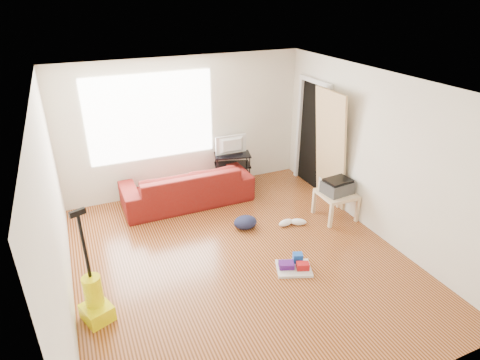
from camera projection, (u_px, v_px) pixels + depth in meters
name	position (u px, v px, depth m)	size (l,w,h in m)	color
room	(240.00, 176.00, 5.39)	(4.51, 5.01, 2.51)	#512307
sofa	(188.00, 202.00, 7.33)	(2.29, 0.89, 0.67)	#5A1512
tv_stand	(232.00, 170.00, 7.76)	(0.75, 0.54, 0.68)	black
tv	(232.00, 146.00, 7.54)	(0.62, 0.08, 0.36)	black
side_table	(336.00, 197.00, 6.69)	(0.58, 0.58, 0.47)	tan
printer	(338.00, 186.00, 6.60)	(0.50, 0.40, 0.24)	#383838
bucket	(240.00, 196.00, 7.53)	(0.26, 0.26, 0.26)	#093DA5
toilet_paper	(241.00, 188.00, 7.42)	(0.11, 0.11, 0.11)	silver
cleaning_tray	(294.00, 266.00, 5.56)	(0.58, 0.52, 0.17)	silver
backpack	(245.00, 228.00, 6.54)	(0.38, 0.30, 0.21)	black
sneakers	(292.00, 222.00, 6.59)	(0.49, 0.25, 0.11)	white
vacuum	(95.00, 300.00, 4.65)	(0.40, 0.43, 1.43)	#E2DC00
door_panel	(325.00, 201.00, 7.36)	(0.04, 0.82, 2.06)	tan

